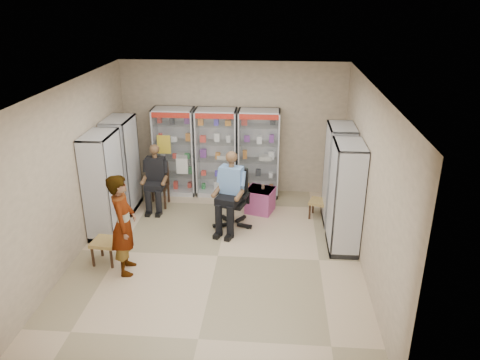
# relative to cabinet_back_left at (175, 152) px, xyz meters

# --- Properties ---
(floor) EXTENTS (6.00, 6.00, 0.00)m
(floor) POSITION_rel_cabinet_back_left_xyz_m (1.30, -2.73, -1.00)
(floor) COLOR #C7AC8A
(floor) RESTS_ON ground
(room_shell) EXTENTS (5.02, 6.02, 3.01)m
(room_shell) POSITION_rel_cabinet_back_left_xyz_m (1.30, -2.73, 0.97)
(room_shell) COLOR #C2AD90
(room_shell) RESTS_ON ground
(cabinet_back_left) EXTENTS (0.90, 0.50, 2.00)m
(cabinet_back_left) POSITION_rel_cabinet_back_left_xyz_m (0.00, 0.00, 0.00)
(cabinet_back_left) COLOR #B6B9BE
(cabinet_back_left) RESTS_ON floor
(cabinet_back_mid) EXTENTS (0.90, 0.50, 2.00)m
(cabinet_back_mid) POSITION_rel_cabinet_back_left_xyz_m (0.95, 0.00, 0.00)
(cabinet_back_mid) COLOR #A2A3A9
(cabinet_back_mid) RESTS_ON floor
(cabinet_back_right) EXTENTS (0.90, 0.50, 2.00)m
(cabinet_back_right) POSITION_rel_cabinet_back_left_xyz_m (1.90, 0.00, 0.00)
(cabinet_back_right) COLOR #BABCC2
(cabinet_back_right) RESTS_ON floor
(cabinet_right_far) EXTENTS (0.90, 0.50, 2.00)m
(cabinet_right_far) POSITION_rel_cabinet_back_left_xyz_m (3.53, -1.13, 0.00)
(cabinet_right_far) COLOR #A5A8AC
(cabinet_right_far) RESTS_ON floor
(cabinet_right_near) EXTENTS (0.90, 0.50, 2.00)m
(cabinet_right_near) POSITION_rel_cabinet_back_left_xyz_m (3.53, -2.23, 0.00)
(cabinet_right_near) COLOR #B1B3B8
(cabinet_right_near) RESTS_ON floor
(cabinet_left_far) EXTENTS (0.90, 0.50, 2.00)m
(cabinet_left_far) POSITION_rel_cabinet_back_left_xyz_m (-0.93, -0.93, 0.00)
(cabinet_left_far) COLOR #9EA0A5
(cabinet_left_far) RESTS_ON floor
(cabinet_left_near) EXTENTS (0.90, 0.50, 2.00)m
(cabinet_left_near) POSITION_rel_cabinet_back_left_xyz_m (-0.93, -2.03, 0.00)
(cabinet_left_near) COLOR silver
(cabinet_left_near) RESTS_ON floor
(wooden_chair) EXTENTS (0.42, 0.42, 0.94)m
(wooden_chair) POSITION_rel_cabinet_back_left_xyz_m (-0.25, -0.73, -0.53)
(wooden_chair) COLOR black
(wooden_chair) RESTS_ON floor
(seated_customer) EXTENTS (0.44, 0.60, 1.34)m
(seated_customer) POSITION_rel_cabinet_back_left_xyz_m (-0.25, -0.78, -0.33)
(seated_customer) COLOR black
(seated_customer) RESTS_ON floor
(office_chair) EXTENTS (0.80, 0.80, 1.18)m
(office_chair) POSITION_rel_cabinet_back_left_xyz_m (1.45, -1.56, -0.41)
(office_chair) COLOR black
(office_chair) RESTS_ON floor
(seated_shopkeeper) EXTENTS (0.66, 0.80, 1.50)m
(seated_shopkeeper) POSITION_rel_cabinet_back_left_xyz_m (1.45, -1.61, -0.25)
(seated_shopkeeper) COLOR #649CC6
(seated_shopkeeper) RESTS_ON floor
(pink_trunk) EXTENTS (0.66, 0.64, 0.51)m
(pink_trunk) POSITION_rel_cabinet_back_left_xyz_m (1.98, -0.85, -0.74)
(pink_trunk) COLOR #A04087
(pink_trunk) RESTS_ON floor
(tea_glass) EXTENTS (0.07, 0.07, 0.10)m
(tea_glass) POSITION_rel_cabinet_back_left_xyz_m (2.03, -0.82, -0.44)
(tea_glass) COLOR #532507
(tea_glass) RESTS_ON pink_trunk
(woven_stool_a) EXTENTS (0.47, 0.47, 0.38)m
(woven_stool_a) POSITION_rel_cabinet_back_left_xyz_m (3.20, -1.03, -0.81)
(woven_stool_a) COLOR #A88C46
(woven_stool_a) RESTS_ON floor
(woven_stool_b) EXTENTS (0.46, 0.46, 0.42)m
(woven_stool_b) POSITION_rel_cabinet_back_left_xyz_m (-0.60, -3.07, -0.79)
(woven_stool_b) COLOR #A98D47
(woven_stool_b) RESTS_ON floor
(standing_man) EXTENTS (0.52, 0.70, 1.74)m
(standing_man) POSITION_rel_cabinet_back_left_xyz_m (-0.16, -3.30, -0.13)
(standing_man) COLOR #9B9A9D
(standing_man) RESTS_ON floor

